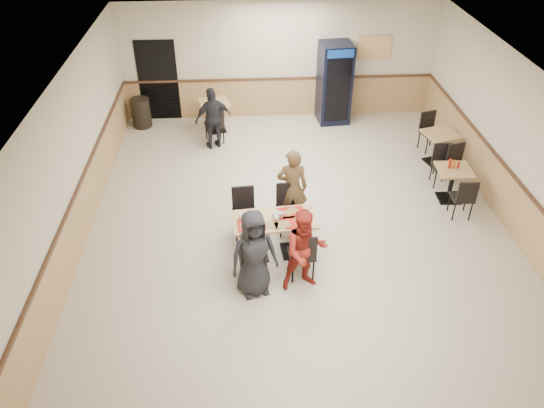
{
  "coord_description": "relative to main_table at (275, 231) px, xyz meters",
  "views": [
    {
      "loc": [
        -1.02,
        -8.06,
        6.2
      ],
      "look_at": [
        -0.54,
        -0.5,
        0.92
      ],
      "focal_mm": 35.0,
      "sensor_mm": 36.0,
      "label": 1
    }
  ],
  "objects": [
    {
      "name": "ground",
      "position": [
        0.51,
        0.75,
        -0.51
      ],
      "size": [
        10.0,
        10.0,
        0.0
      ],
      "primitive_type": "plane",
      "color": "beige",
      "rests_on": "ground"
    },
    {
      "name": "room_shell",
      "position": [
        2.28,
        3.29,
        0.06
      ],
      "size": [
        10.0,
        10.0,
        10.0
      ],
      "color": "silver",
      "rests_on": "ground"
    },
    {
      "name": "main_table",
      "position": [
        0.0,
        0.0,
        0.0
      ],
      "size": [
        1.5,
        0.84,
        0.77
      ],
      "rotation": [
        0.0,
        0.0,
        0.08
      ],
      "color": "black",
      "rests_on": "ground"
    },
    {
      "name": "main_chairs",
      "position": [
        -0.05,
        -0.0,
        -0.02
      ],
      "size": [
        1.41,
        1.79,
        0.98
      ],
      "rotation": [
        0.0,
        0.0,
        0.08
      ],
      "color": "black",
      "rests_on": "ground"
    },
    {
      "name": "diner_woman_left",
      "position": [
        -0.39,
        -0.91,
        0.27
      ],
      "size": [
        0.87,
        0.69,
        1.57
      ],
      "primitive_type": "imported",
      "rotation": [
        0.0,
        0.0,
        0.29
      ],
      "color": "black",
      "rests_on": "ground"
    },
    {
      "name": "diner_woman_right",
      "position": [
        0.43,
        -0.84,
        0.24
      ],
      "size": [
        0.82,
        0.69,
        1.5
      ],
      "primitive_type": "imported",
      "rotation": [
        0.0,
        0.0,
        0.18
      ],
      "color": "maroon",
      "rests_on": "ground"
    },
    {
      "name": "diner_man_opposite",
      "position": [
        0.39,
        0.91,
        0.29
      ],
      "size": [
        0.6,
        0.4,
        1.6
      ],
      "primitive_type": "imported",
      "rotation": [
        0.0,
        0.0,
        3.11
      ],
      "color": "brown",
      "rests_on": "ground"
    },
    {
      "name": "lone_diner",
      "position": [
        -1.17,
        4.07,
        0.23
      ],
      "size": [
        0.95,
        0.66,
        1.5
      ],
      "primitive_type": "imported",
      "rotation": [
        0.0,
        0.0,
        3.52
      ],
      "color": "black",
      "rests_on": "ground"
    },
    {
      "name": "tabletop_clutter",
      "position": [
        0.01,
        -0.06,
        0.28
      ],
      "size": [
        1.27,
        0.69,
        0.12
      ],
      "rotation": [
        0.0,
        0.0,
        0.08
      ],
      "color": "#AF180B",
      "rests_on": "main_table"
    },
    {
      "name": "side_table_near",
      "position": [
        3.71,
        1.51,
        -0.04
      ],
      "size": [
        0.7,
        0.7,
        0.72
      ],
      "rotation": [
        0.0,
        0.0,
        -0.04
      ],
      "color": "black",
      "rests_on": "ground"
    },
    {
      "name": "side_table_near_chair_south",
      "position": [
        3.71,
        0.93,
        -0.06
      ],
      "size": [
        0.44,
        0.44,
        0.91
      ],
      "primitive_type": null,
      "rotation": [
        0.0,
        0.0,
        3.1
      ],
      "color": "black",
      "rests_on": "ground"
    },
    {
      "name": "side_table_near_chair_north",
      "position": [
        3.71,
        2.08,
        -0.06
      ],
      "size": [
        0.44,
        0.44,
        0.91
      ],
      "primitive_type": null,
      "rotation": [
        0.0,
        0.0,
        -0.04
      ],
      "color": "black",
      "rests_on": "ground"
    },
    {
      "name": "side_table_far",
      "position": [
        3.92,
        2.99,
        -0.02
      ],
      "size": [
        0.86,
        0.86,
        0.75
      ],
      "rotation": [
        0.0,
        0.0,
        0.28
      ],
      "color": "black",
      "rests_on": "ground"
    },
    {
      "name": "side_table_far_chair_south",
      "position": [
        3.92,
        2.39,
        -0.04
      ],
      "size": [
        0.54,
        0.54,
        0.95
      ],
      "primitive_type": null,
      "rotation": [
        0.0,
        0.0,
        3.42
      ],
      "color": "black",
      "rests_on": "ground"
    },
    {
      "name": "side_table_far_chair_north",
      "position": [
        3.92,
        3.59,
        -0.04
      ],
      "size": [
        0.54,
        0.54,
        0.95
      ],
      "primitive_type": null,
      "rotation": [
        0.0,
        0.0,
        0.28
      ],
      "color": "black",
      "rests_on": "ground"
    },
    {
      "name": "condiment_caddy",
      "position": [
        3.68,
        1.56,
        0.29
      ],
      "size": [
        0.23,
        0.06,
        0.2
      ],
      "color": "#B21E0C",
      "rests_on": "side_table_near"
    },
    {
      "name": "back_table",
      "position": [
        -1.17,
        4.95,
        -0.0
      ],
      "size": [
        0.87,
        0.87,
        0.77
      ],
      "rotation": [
        0.0,
        0.0,
        0.25
      ],
      "color": "black",
      "rests_on": "ground"
    },
    {
      "name": "back_table_chair_lone",
      "position": [
        -1.17,
        4.33,
        -0.03
      ],
      "size": [
        0.55,
        0.55,
        0.98
      ],
      "primitive_type": null,
      "rotation": [
        0.0,
        0.0,
        3.39
      ],
      "color": "black",
      "rests_on": "ground"
    },
    {
      "name": "pepsi_cooler",
      "position": [
        1.88,
        5.34,
        0.51
      ],
      "size": [
        0.84,
        0.84,
        2.05
      ],
      "rotation": [
        0.0,
        0.0,
        0.09
      ],
      "color": "black",
      "rests_on": "ground"
    },
    {
      "name": "trash_bin",
      "position": [
        -3.06,
        5.3,
        -0.14
      ],
      "size": [
        0.48,
        0.48,
        0.75
      ],
      "primitive_type": "cylinder",
      "color": "black",
      "rests_on": "ground"
    }
  ]
}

